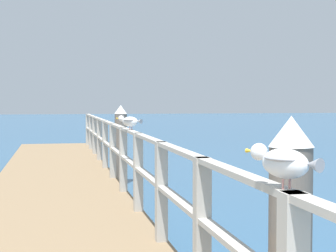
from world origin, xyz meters
name	(u,v)px	position (x,y,z in m)	size (l,w,h in m)	color
pier_deck	(57,197)	(0.00, 9.74, 0.20)	(2.31, 19.49, 0.41)	#846B4C
pier_railing	(118,148)	(1.08, 9.74, 1.06)	(0.12, 18.01, 1.07)	#B2ADA3
dock_piling_far	(121,144)	(1.46, 12.40, 0.92)	(0.29, 0.29, 1.81)	#6B6056
seagull_foreground	(284,162)	(1.07, 2.54, 1.61)	(0.25, 0.45, 0.21)	white
seagull_background	(130,121)	(1.07, 8.08, 1.61)	(0.36, 0.38, 0.21)	white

